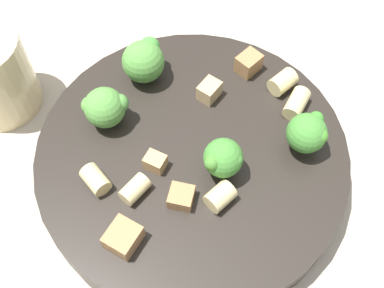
% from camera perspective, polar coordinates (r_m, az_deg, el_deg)
% --- Properties ---
extents(ground_plane, '(2.00, 2.00, 0.00)m').
position_cam_1_polar(ground_plane, '(0.45, 0.00, -3.21)').
color(ground_plane, '#BCB29E').
extents(pasta_bowl, '(0.28, 0.28, 0.04)m').
position_cam_1_polar(pasta_bowl, '(0.43, 0.00, -1.81)').
color(pasta_bowl, '#28231E').
rests_on(pasta_bowl, ground_plane).
extents(broccoli_floret_0, '(0.04, 0.04, 0.04)m').
position_cam_1_polar(broccoli_floret_0, '(0.43, -10.30, 4.32)').
color(broccoli_floret_0, '#9EC175').
rests_on(broccoli_floret_0, pasta_bowl).
extents(broccoli_floret_1, '(0.03, 0.03, 0.04)m').
position_cam_1_polar(broccoli_floret_1, '(0.41, 13.56, 1.30)').
color(broccoli_floret_1, '#9EC175').
rests_on(broccoli_floret_1, pasta_bowl).
extents(broccoli_floret_2, '(0.04, 0.04, 0.04)m').
position_cam_1_polar(broccoli_floret_2, '(0.45, -5.75, 9.88)').
color(broccoli_floret_2, '#84AD60').
rests_on(broccoli_floret_2, pasta_bowl).
extents(broccoli_floret_3, '(0.03, 0.03, 0.04)m').
position_cam_1_polar(broccoli_floret_3, '(0.39, 3.75, -1.74)').
color(broccoli_floret_3, '#93B766').
rests_on(broccoli_floret_3, pasta_bowl).
extents(rigatoni_0, '(0.03, 0.03, 0.02)m').
position_cam_1_polar(rigatoni_0, '(0.46, 10.69, 7.23)').
color(rigatoni_0, beige).
rests_on(rigatoni_0, pasta_bowl).
extents(rigatoni_1, '(0.03, 0.03, 0.02)m').
position_cam_1_polar(rigatoni_1, '(0.45, 12.28, 4.72)').
color(rigatoni_1, beige).
rests_on(rigatoni_1, pasta_bowl).
extents(rigatoni_2, '(0.03, 0.03, 0.02)m').
position_cam_1_polar(rigatoni_2, '(0.39, 3.34, -6.23)').
color(rigatoni_2, beige).
rests_on(rigatoni_2, pasta_bowl).
extents(rigatoni_3, '(0.03, 0.02, 0.02)m').
position_cam_1_polar(rigatoni_3, '(0.40, -11.35, -4.16)').
color(rigatoni_3, beige).
rests_on(rigatoni_3, pasta_bowl).
extents(rigatoni_4, '(0.03, 0.03, 0.02)m').
position_cam_1_polar(rigatoni_4, '(0.40, -6.80, -5.34)').
color(rigatoni_4, beige).
rests_on(rigatoni_4, pasta_bowl).
extents(chicken_chunk_0, '(0.03, 0.03, 0.02)m').
position_cam_1_polar(chicken_chunk_0, '(0.38, -8.16, -10.91)').
color(chicken_chunk_0, '#A87A4C').
rests_on(chicken_chunk_0, pasta_bowl).
extents(chicken_chunk_1, '(0.02, 0.02, 0.01)m').
position_cam_1_polar(chicken_chunk_1, '(0.41, -4.37, -2.14)').
color(chicken_chunk_1, tan).
rests_on(chicken_chunk_1, pasta_bowl).
extents(chicken_chunk_2, '(0.02, 0.03, 0.02)m').
position_cam_1_polar(chicken_chunk_2, '(0.45, 2.06, 6.34)').
color(chicken_chunk_2, tan).
rests_on(chicken_chunk_2, pasta_bowl).
extents(chicken_chunk_3, '(0.03, 0.03, 0.02)m').
position_cam_1_polar(chicken_chunk_3, '(0.47, 6.72, 9.48)').
color(chicken_chunk_3, '#A87A4C').
rests_on(chicken_chunk_3, pasta_bowl).
extents(chicken_chunk_4, '(0.03, 0.03, 0.01)m').
position_cam_1_polar(chicken_chunk_4, '(0.39, -1.29, -6.28)').
color(chicken_chunk_4, '#A87A4C').
rests_on(chicken_chunk_4, pasta_bowl).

